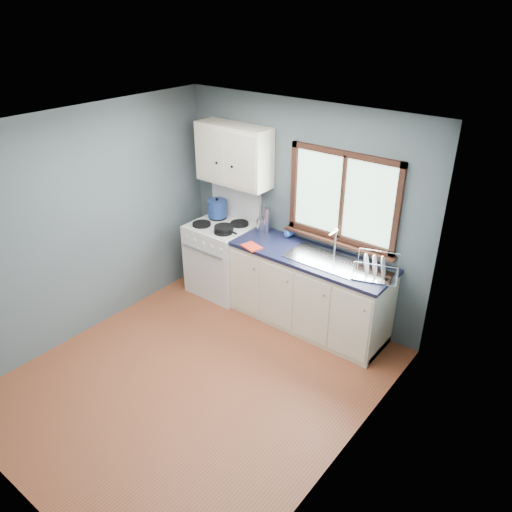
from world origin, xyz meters
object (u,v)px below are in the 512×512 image
Objects in this scene: sink at (325,265)px; utensil_crock at (262,224)px; skillet at (224,228)px; stockpot at (217,208)px; thermos at (267,220)px; dish_rack at (375,271)px; base_cabinets at (309,294)px; gas_range at (222,256)px.

utensil_crock reaches higher than sink.
stockpot is (-0.34, 0.26, 0.09)m from skillet.
stockpot is 1.05× the size of thermos.
dish_rack is at bearing -2.47° from stockpot.
thermos reaches higher than sink.
stockpot is at bearing -174.37° from thermos.
thermos is at bearing -0.42° from utensil_crock.
utensil_crock is at bearing 169.88° from sink.
skillet reaches higher than base_cabinets.
sink is at bearing -3.64° from stockpot.
utensil_crock reaches higher than dish_rack.
utensil_crock is 1.32× the size of thermos.
thermos is (0.39, 0.33, 0.09)m from skillet.
base_cabinets is 2.20× the size of sink.
dish_rack reaches higher than base_cabinets.
utensil_crock reaches higher than base_cabinets.
skillet is (0.17, -0.14, 0.49)m from gas_range.
thermos is at bearing 19.23° from gas_range.
skillet is at bearing -139.10° from thermos.
thermos is (0.73, 0.07, 0.01)m from stockpot.
utensil_crock is at bearing 155.14° from dish_rack.
sink is 2.29× the size of skillet.
sink is at bearing 0.71° from gas_range.
dish_rack is (2.23, -0.10, -0.09)m from stockpot.
thermos is (-0.92, 0.18, 0.22)m from sink.
utensil_crock is (0.66, 0.07, -0.07)m from stockpot.
skillet is 1.90m from dish_rack.
gas_range is 1.31m from base_cabinets.
gas_range is at bearing -158.20° from utensil_crock.
dish_rack reaches higher than skillet.
skillet is (-1.13, -0.16, 0.57)m from base_cabinets.
thermos reaches higher than skillet.
thermos reaches higher than dish_rack.
sink is 1.62× the size of dish_rack.
sink reaches higher than base_cabinets.
sink is 2.69× the size of thermos.
utensil_crock is at bearing 55.77° from skillet.
skillet is (-1.31, -0.16, 0.12)m from sink.
base_cabinets is at bearing -4.07° from stockpot.
thermos is at bearing 169.16° from sink.
thermos is (0.56, 0.20, 0.58)m from gas_range.
sink reaches higher than dish_rack.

